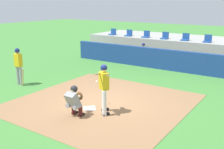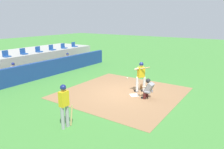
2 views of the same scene
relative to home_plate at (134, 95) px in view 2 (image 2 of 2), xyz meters
name	(u,v)px [view 2 (image 2 of 2)]	position (x,y,z in m)	size (l,w,h in m)	color
ground_plane	(122,93)	(0.00, 0.80, -0.02)	(80.00, 80.00, 0.00)	#428438
dirt_infield	(122,93)	(0.00, 0.80, -0.02)	(6.40, 6.40, 0.01)	#936B47
home_plate	(134,95)	(0.00, 0.00, 0.00)	(0.44, 0.44, 0.02)	white
batter_at_plate	(141,75)	(0.69, -0.03, 1.01)	(0.55, 0.91, 1.80)	silver
catcher_crouched	(148,88)	(0.00, -0.80, 0.59)	(0.49, 1.62, 1.13)	gray
on_deck_batter	(64,103)	(-4.67, 0.52, 1.00)	(0.58, 0.23, 1.79)	#99999E
dugout_wall	(48,68)	(0.00, 7.30, 0.58)	(13.00, 0.30, 1.20)	navy
dugout_bench	(40,71)	(0.00, 8.30, 0.20)	(11.80, 0.44, 0.45)	olive
dugout_player_0	(15,72)	(-2.09, 8.14, 0.65)	(0.49, 0.70, 1.30)	#939399
dugout_player_1	(69,60)	(2.98, 8.14, 0.65)	(0.49, 0.70, 1.30)	#939399
stands_platform	(14,61)	(0.00, 11.70, 0.68)	(15.00, 4.40, 1.40)	#9E9E99
stadium_seat_3	(6,55)	(-1.44, 10.18, 1.51)	(0.46, 0.46, 0.48)	#1E478C
stadium_seat_4	(24,53)	(0.00, 10.18, 1.51)	(0.46, 0.46, 0.48)	#1E478C
stadium_seat_5	(39,50)	(1.44, 10.18, 1.51)	(0.46, 0.46, 0.48)	#1E478C
stadium_seat_6	(52,49)	(2.89, 10.18, 1.51)	(0.46, 0.46, 0.48)	#1E478C
stadium_seat_7	(64,47)	(4.33, 10.18, 1.51)	(0.46, 0.46, 0.48)	#1E478C
stadium_seat_8	(74,45)	(5.78, 10.18, 1.51)	(0.46, 0.46, 0.48)	#1E478C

